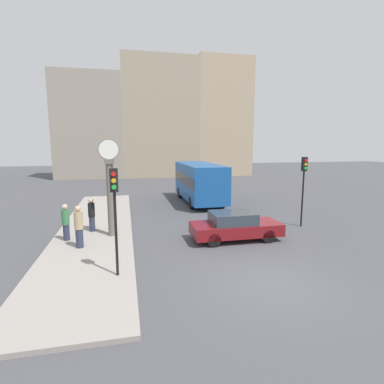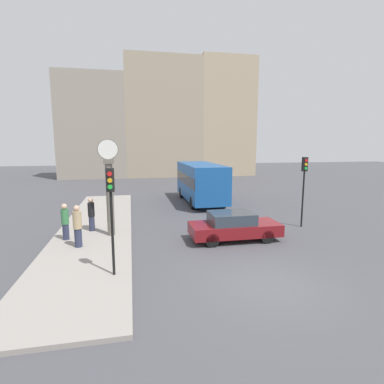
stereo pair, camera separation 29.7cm
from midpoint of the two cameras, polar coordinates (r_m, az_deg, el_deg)
name	(u,v)px [view 2 (the right image)]	position (r m, az deg, el deg)	size (l,w,h in m)	color
ground_plane	(267,284)	(10.49, 14.88, -16.62)	(120.00, 120.00, 0.00)	#47474C
sidewalk_corner	(97,227)	(16.97, -17.22, -6.47)	(3.64, 19.74, 0.14)	gray
building_row	(164,121)	(43.27, -5.19, 13.38)	(26.91, 5.00, 16.54)	gray
sedan_car	(234,226)	(14.37, 8.55, -6.45)	(4.22, 1.72, 1.34)	maroon
bus_distant	(201,181)	(23.24, 2.03, 2.16)	(2.53, 7.52, 3.00)	#195199
traffic_light_near	(111,199)	(10.03, -14.37, -1.37)	(0.26, 0.24, 3.60)	black
traffic_light_far	(304,177)	(17.27, 21.03, 2.62)	(0.26, 0.24, 3.82)	black
street_clock	(110,189)	(14.69, -14.87, 0.49)	(0.96, 0.45, 4.60)	#666056
pedestrian_green_hoodie	(65,221)	(14.90, -22.49, -5.20)	(0.33, 0.33, 1.69)	#2D334C
pedestrian_tan_coat	(78,226)	(13.65, -20.38, -6.11)	(0.36, 0.36, 1.82)	#2D334C
pedestrian_black_jacket	(91,214)	(15.95, -18.12, -4.03)	(0.33, 0.33, 1.70)	#2D334C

